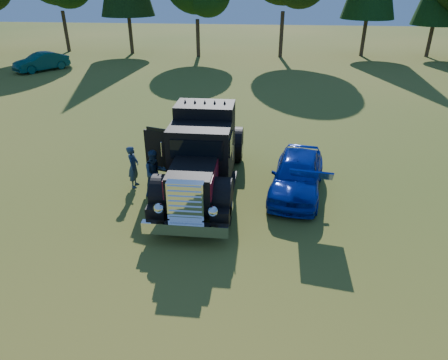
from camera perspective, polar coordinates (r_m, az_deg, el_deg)
ground at (r=12.95m, az=-7.21°, el=-5.70°), size 120.00×120.00×0.00m
diamond_t_truck at (r=14.02m, az=-3.16°, el=3.09°), size 3.34×7.16×3.00m
hotrod_coupe at (r=14.35m, az=10.45°, el=0.83°), size 2.36×4.48×1.89m
spectator_near at (r=14.90m, az=-12.82°, el=1.87°), size 0.39×0.59×1.58m
spectator_far at (r=14.13m, az=-9.79°, el=0.99°), size 1.05×1.00×1.70m
distant_teal_car at (r=37.58m, az=-24.64°, el=15.10°), size 3.74×4.44×1.43m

